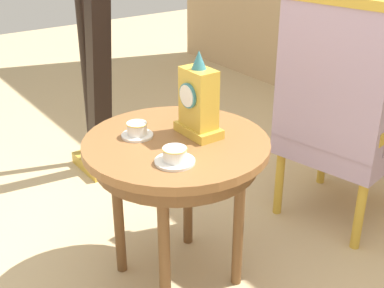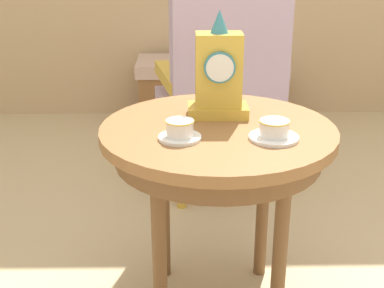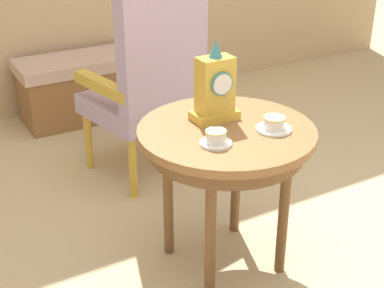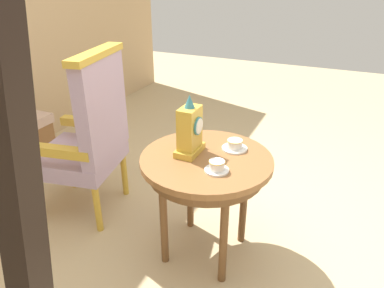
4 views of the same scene
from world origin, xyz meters
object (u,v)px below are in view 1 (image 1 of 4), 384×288
object	(u,v)px
mantel_clock	(198,102)
armchair	(339,112)
teacup_right	(175,156)
teacup_left	(137,130)
side_table	(176,158)
harp	(94,48)

from	to	relation	value
mantel_clock	armchair	bearing A→B (deg)	84.65
teacup_right	teacup_left	bearing A→B (deg)	179.00
side_table	teacup_left	size ratio (longest dim) A/B	5.82
teacup_right	armchair	bearing A→B (deg)	94.44
side_table	teacup_left	world-z (taller)	teacup_left
armchair	teacup_left	bearing A→B (deg)	-101.26
side_table	mantel_clock	bearing A→B (deg)	86.90
harp	mantel_clock	bearing A→B (deg)	-4.49
teacup_right	armchair	distance (m)	0.98
armchair	harp	bearing A→B (deg)	-149.58
armchair	mantel_clock	bearing A→B (deg)	-95.35
armchair	harp	distance (m)	1.35
mantel_clock	armchair	xyz separation A→B (m)	(0.07, 0.76, -0.20)
side_table	mantel_clock	distance (m)	0.23
armchair	harp	size ratio (longest dim) A/B	0.62
mantel_clock	teacup_left	bearing A→B (deg)	-120.63
side_table	mantel_clock	world-z (taller)	mantel_clock
side_table	armchair	bearing A→B (deg)	84.91
side_table	mantel_clock	size ratio (longest dim) A/B	2.15
side_table	armchair	world-z (taller)	armchair
mantel_clock	teacup_right	bearing A→B (deg)	-54.89
side_table	teacup_right	distance (m)	0.21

